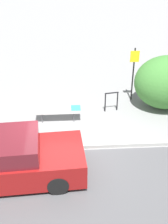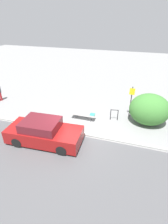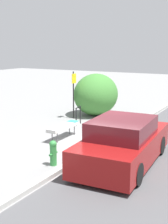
{
  "view_description": "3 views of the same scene",
  "coord_description": "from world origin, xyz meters",
  "px_view_note": "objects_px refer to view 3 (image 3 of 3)",
  "views": [
    {
      "loc": [
        0.16,
        -8.35,
        6.46
      ],
      "look_at": [
        0.74,
        1.24,
        0.64
      ],
      "focal_mm": 50.0,
      "sensor_mm": 36.0,
      "label": 1
    },
    {
      "loc": [
        3.09,
        -8.37,
        6.51
      ],
      "look_at": [
        -0.03,
        1.4,
        0.81
      ],
      "focal_mm": 28.0,
      "sensor_mm": 36.0,
      "label": 2
    },
    {
      "loc": [
        -9.9,
        -4.68,
        3.46
      ],
      "look_at": [
        0.11,
        1.02,
        1.05
      ],
      "focal_mm": 50.0,
      "sensor_mm": 36.0,
      "label": 3
    }
  ],
  "objects_px": {
    "bench": "(64,127)",
    "bike_rack": "(78,114)",
    "parked_car_near": "(123,143)",
    "sign_post": "(74,91)",
    "fire_hydrant": "(53,152)"
  },
  "relations": [
    {
      "from": "bike_rack",
      "to": "sign_post",
      "type": "height_order",
      "value": "sign_post"
    },
    {
      "from": "bike_rack",
      "to": "parked_car_near",
      "type": "relative_size",
      "value": 0.19
    },
    {
      "from": "bike_rack",
      "to": "bench",
      "type": "bearing_deg",
      "value": -164.09
    },
    {
      "from": "bench",
      "to": "sign_post",
      "type": "height_order",
      "value": "sign_post"
    },
    {
      "from": "bench",
      "to": "parked_car_near",
      "type": "xyz_separation_m",
      "value": [
        -1.37,
        -3.03,
        0.19
      ]
    },
    {
      "from": "bench",
      "to": "bike_rack",
      "type": "height_order",
      "value": "bike_rack"
    },
    {
      "from": "bench",
      "to": "parked_car_near",
      "type": "relative_size",
      "value": 0.39
    },
    {
      "from": "bench",
      "to": "fire_hydrant",
      "type": "distance_m",
      "value": 2.82
    },
    {
      "from": "sign_post",
      "to": "fire_hydrant",
      "type": "bearing_deg",
      "value": -154.09
    },
    {
      "from": "bench",
      "to": "bike_rack",
      "type": "bearing_deg",
      "value": 16.02
    },
    {
      "from": "bench",
      "to": "sign_post",
      "type": "distance_m",
      "value": 3.52
    },
    {
      "from": "fire_hydrant",
      "to": "bench",
      "type": "bearing_deg",
      "value": 27.02
    },
    {
      "from": "bench",
      "to": "fire_hydrant",
      "type": "xyz_separation_m",
      "value": [
        -2.51,
        -1.28,
        -0.05
      ]
    },
    {
      "from": "sign_post",
      "to": "parked_car_near",
      "type": "xyz_separation_m",
      "value": [
        -4.44,
        -4.46,
        -0.74
      ]
    },
    {
      "from": "sign_post",
      "to": "parked_car_near",
      "type": "height_order",
      "value": "sign_post"
    }
  ]
}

